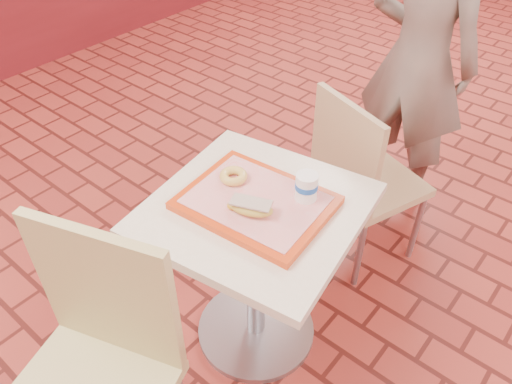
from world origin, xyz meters
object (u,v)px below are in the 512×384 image
Objects in this scene: ring_donut at (233,176)px; paper_cup at (306,186)px; long_john_donut at (250,207)px; main_table at (256,253)px; serving_tray at (256,202)px; chair_main_front at (95,364)px; customer at (418,60)px; chair_main_back at (360,175)px.

paper_cup is at bearing 18.24° from ring_donut.
main_table is at bearing 113.79° from long_john_donut.
serving_tray is at bearing -13.04° from ring_donut.
paper_cup is at bearing 42.36° from main_table.
chair_main_front is 2.02× the size of serving_tray.
ring_donut is (-0.13, 0.03, 0.03)m from serving_tray.
main_table is at bearing 90.55° from customer.
serving_tray reaches higher than main_table.
ring_donut is (-0.09, -1.23, -0.02)m from customer.
chair_main_front is at bearing -93.92° from main_table.
ring_donut is at bearing 93.13° from chair_main_back.
paper_cup reaches higher than ring_donut.
serving_tray is (0.03, -1.25, -0.05)m from customer.
chair_main_back reaches higher than ring_donut.
ring_donut is at bearing 84.64° from customer.
customer is 1.32m from long_john_donut.
customer reaches higher than chair_main_front.
paper_cup reaches higher than long_john_donut.
serving_tray is (0.00, 0.00, 0.25)m from main_table.
chair_main_back is at bearing 97.14° from customer.
main_table is 4.40× the size of long_john_donut.
paper_cup reaches higher than serving_tray.
serving_tray is at bearing -137.64° from paper_cup.
chair_main_back reaches higher than long_john_donut.
customer is (-0.03, 1.25, 0.30)m from main_table.
paper_cup is at bearing 116.78° from chair_main_back.
serving_tray is (0.05, 0.67, 0.20)m from chair_main_front.
main_table is 0.35m from paper_cup.
paper_cup is (0.25, 0.08, 0.03)m from ring_donut.
chair_main_back is at bearing 85.28° from main_table.
main_table is 0.65m from chair_main_back.
ring_donut is 0.27m from paper_cup.
customer is 1.15m from paper_cup.
serving_tray is 4.84× the size of ring_donut.
ring_donut is (-0.13, 0.03, 0.28)m from main_table.
chair_main_front is 0.74m from ring_donut.
main_table is 0.67m from chair_main_front.
main_table is at bearing -13.04° from ring_donut.
paper_cup is at bearing 96.80° from customer.
chair_main_front is at bearing -93.92° from serving_tray.
serving_tray is 5.02× the size of paper_cup.
main_table is 0.25m from serving_tray.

